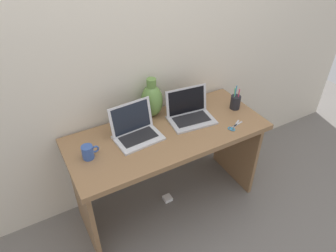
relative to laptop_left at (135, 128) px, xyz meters
name	(u,v)px	position (x,y,z in m)	size (l,w,h in m)	color
ground_plane	(168,202)	(0.22, -0.07, -0.81)	(6.00, 6.00, 0.00)	slate
back_wall	(144,53)	(0.22, 0.27, 0.39)	(4.40, 0.04, 2.40)	beige
desk	(168,150)	(0.22, -0.07, -0.23)	(1.41, 0.60, 0.74)	olive
laptop_left	(135,128)	(0.00, 0.00, 0.00)	(0.32, 0.24, 0.23)	silver
laptop_right	(189,111)	(0.43, 0.00, 0.00)	(0.35, 0.26, 0.22)	#B2B2B7
green_vase	(152,100)	(0.22, 0.17, 0.07)	(0.16, 0.16, 0.30)	#5B843D
coffee_mug	(88,152)	(-0.35, -0.06, -0.02)	(0.11, 0.07, 0.09)	#335199
pen_cup	(235,102)	(0.81, -0.06, -0.01)	(0.08, 0.08, 0.19)	black
scissors	(233,127)	(0.65, -0.26, -0.06)	(0.15, 0.09, 0.01)	#B7B7BC
power_brick	(167,198)	(0.22, -0.05, -0.79)	(0.07, 0.07, 0.03)	white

